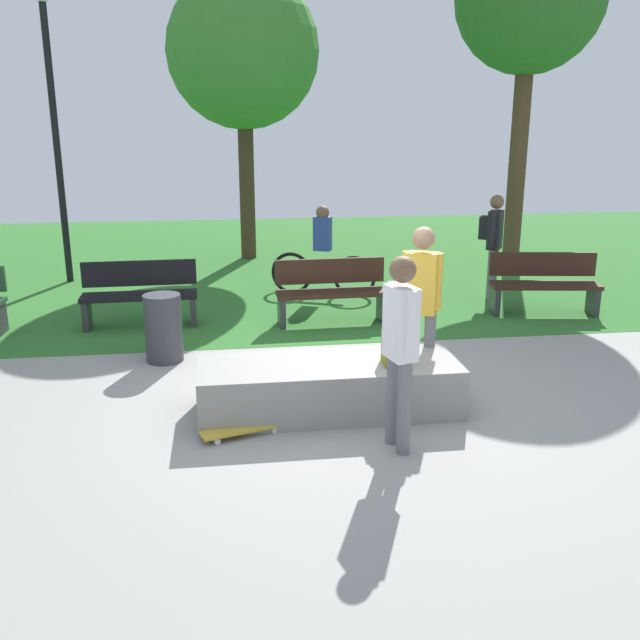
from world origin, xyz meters
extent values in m
plane|color=gray|center=(0.00, 0.00, 0.00)|extent=(28.00, 28.00, 0.00)
cube|color=#2D6B28|center=(0.00, 7.91, 0.00)|extent=(26.60, 12.18, 0.01)
cube|color=gray|center=(-0.07, -0.29, 0.26)|extent=(2.60, 0.94, 0.51)
cube|color=olive|center=(0.56, -0.41, 0.67)|extent=(0.21, 0.29, 0.32)
cylinder|color=slate|center=(0.39, -1.10, 0.43)|extent=(0.12, 0.12, 0.85)
cylinder|color=slate|center=(0.44, -1.32, 0.43)|extent=(0.12, 0.12, 0.85)
cube|color=white|center=(0.42, -1.21, 1.17)|extent=(0.27, 0.36, 0.64)
cylinder|color=white|center=(0.38, -1.05, 1.20)|extent=(0.09, 0.09, 0.59)
cylinder|color=white|center=(0.45, -1.38, 1.20)|extent=(0.09, 0.09, 0.59)
sphere|color=brown|center=(0.42, -1.21, 1.64)|extent=(0.23, 0.23, 0.23)
cylinder|color=slate|center=(0.88, 0.18, 0.43)|extent=(0.12, 0.12, 0.87)
cylinder|color=slate|center=(1.08, 0.09, 0.43)|extent=(0.12, 0.12, 0.87)
cube|color=gold|center=(0.98, 0.13, 1.19)|extent=(0.38, 0.32, 0.65)
cylinder|color=gold|center=(0.83, 0.21, 1.22)|extent=(0.09, 0.09, 0.60)
cylinder|color=gold|center=(1.13, 0.06, 1.22)|extent=(0.09, 0.09, 0.60)
sphere|color=#9E7556|center=(0.98, 0.13, 1.67)|extent=(0.24, 0.24, 0.24)
cube|color=gold|center=(-0.95, -0.76, 0.07)|extent=(0.82, 0.44, 0.02)
cylinder|color=silver|center=(-1.19, -0.92, 0.03)|extent=(0.06, 0.05, 0.06)
cylinder|color=silver|center=(-1.24, -0.77, 0.03)|extent=(0.06, 0.05, 0.06)
cylinder|color=silver|center=(-0.65, -0.75, 0.03)|extent=(0.06, 0.05, 0.06)
cylinder|color=silver|center=(-0.70, -0.60, 0.03)|extent=(0.06, 0.05, 0.06)
cube|color=#2D2D33|center=(-4.14, 2.91, 0.23)|extent=(0.10, 0.40, 0.45)
cube|color=#331E14|center=(0.45, 2.81, 0.45)|extent=(1.61, 0.48, 0.06)
cube|color=#331E14|center=(0.45, 3.03, 0.73)|extent=(1.60, 0.10, 0.36)
cube|color=#2D2D33|center=(1.19, 2.83, 0.23)|extent=(0.09, 0.40, 0.45)
cube|color=#2D2D33|center=(-0.28, 2.79, 0.23)|extent=(0.09, 0.40, 0.45)
cube|color=#331E14|center=(3.69, 2.86, 0.45)|extent=(1.65, 0.67, 0.06)
cube|color=#331E14|center=(3.72, 3.08, 0.73)|extent=(1.59, 0.30, 0.36)
cube|color=#2D2D33|center=(4.42, 2.75, 0.23)|extent=(0.14, 0.40, 0.45)
cube|color=#2D2D33|center=(2.96, 2.97, 0.23)|extent=(0.14, 0.40, 0.45)
cube|color=black|center=(-2.27, 3.02, 0.45)|extent=(1.61, 0.48, 0.06)
cube|color=black|center=(-2.27, 3.24, 0.73)|extent=(1.60, 0.10, 0.36)
cube|color=#2D2D33|center=(-1.53, 3.04, 0.23)|extent=(0.09, 0.40, 0.45)
cube|color=#2D2D33|center=(-3.00, 3.01, 0.23)|extent=(0.09, 0.40, 0.45)
cylinder|color=#42301E|center=(-0.54, 7.97, 1.62)|extent=(0.32, 0.32, 3.24)
sphere|color=#387F2D|center=(-0.54, 7.97, 4.15)|extent=(3.03, 3.03, 3.03)
cylinder|color=#4C3823|center=(4.62, 6.37, 2.08)|extent=(0.33, 0.33, 4.17)
cylinder|color=black|center=(-3.86, 6.17, 2.35)|extent=(0.12, 0.12, 4.70)
cylinder|color=#333338|center=(-1.82, 1.49, 0.41)|extent=(0.45, 0.45, 0.83)
cylinder|color=slate|center=(3.33, 4.01, 0.41)|extent=(0.12, 0.12, 0.82)
cylinder|color=slate|center=(3.21, 3.83, 0.41)|extent=(0.12, 0.12, 0.82)
cube|color=black|center=(3.27, 3.92, 1.13)|extent=(0.34, 0.38, 0.62)
cylinder|color=black|center=(3.36, 4.06, 1.15)|extent=(0.09, 0.09, 0.57)
cylinder|color=black|center=(3.18, 3.78, 1.15)|extent=(0.09, 0.09, 0.57)
sphere|color=brown|center=(3.27, 3.92, 1.58)|extent=(0.22, 0.22, 0.22)
cube|color=black|center=(3.14, 4.01, 1.16)|extent=(0.27, 0.31, 0.36)
torus|color=black|center=(0.06, 4.79, 0.33)|extent=(0.68, 0.36, 0.72)
torus|color=black|center=(1.06, 4.33, 0.33)|extent=(0.68, 0.36, 0.72)
cube|color=#338C3F|center=(0.56, 4.56, 0.53)|extent=(0.92, 0.45, 0.08)
cube|color=#2D4799|center=(0.56, 4.56, 1.03)|extent=(0.33, 0.28, 0.56)
sphere|color=brown|center=(0.56, 4.56, 1.38)|extent=(0.22, 0.22, 0.22)
camera|label=1|loc=(-1.06, -6.80, 2.84)|focal=39.30mm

